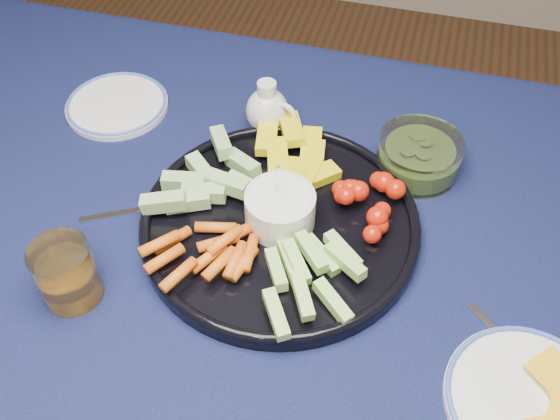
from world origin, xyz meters
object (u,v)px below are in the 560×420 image
(pickle_bowl, at_px, (418,157))
(side_plate_extra, at_px, (117,105))
(creamer_pitcher, at_px, (268,111))
(dining_table, at_px, (206,285))
(cheese_plate, at_px, (530,401))
(juice_tumbler, at_px, (68,276))
(crudite_platter, at_px, (278,218))

(pickle_bowl, bearing_deg, side_plate_extra, 178.46)
(creamer_pitcher, height_order, pickle_bowl, creamer_pitcher)
(dining_table, xyz_separation_m, cheese_plate, (0.45, -0.11, 0.10))
(creamer_pitcher, bearing_deg, pickle_bowl, -6.24)
(side_plate_extra, bearing_deg, juice_tumbler, -73.09)
(creamer_pitcher, distance_m, cheese_plate, 0.58)
(crudite_platter, relative_size, creamer_pitcher, 4.11)
(cheese_plate, height_order, juice_tumbler, juice_tumbler)
(pickle_bowl, bearing_deg, cheese_plate, -63.53)
(dining_table, height_order, pickle_bowl, pickle_bowl)
(cheese_plate, height_order, side_plate_extra, cheese_plate)
(pickle_bowl, height_order, side_plate_extra, pickle_bowl)
(creamer_pitcher, distance_m, juice_tumbler, 0.42)
(dining_table, height_order, side_plate_extra, side_plate_extra)
(dining_table, relative_size, juice_tumbler, 17.87)
(dining_table, distance_m, crudite_platter, 0.16)
(dining_table, distance_m, creamer_pitcher, 0.30)
(dining_table, height_order, creamer_pitcher, creamer_pitcher)
(creamer_pitcher, distance_m, side_plate_extra, 0.28)
(creamer_pitcher, relative_size, pickle_bowl, 0.75)
(dining_table, relative_size, crudite_platter, 4.11)
(cheese_plate, relative_size, side_plate_extra, 1.13)
(dining_table, xyz_separation_m, side_plate_extra, (-0.25, 0.26, 0.10))
(pickle_bowl, xyz_separation_m, juice_tumbler, (-0.41, -0.36, 0.01))
(dining_table, height_order, crudite_platter, crudite_platter)
(pickle_bowl, height_order, juice_tumbler, juice_tumbler)
(creamer_pitcher, xyz_separation_m, juice_tumbler, (-0.16, -0.39, -0.00))
(crudite_platter, bearing_deg, creamer_pitcher, 109.99)
(creamer_pitcher, xyz_separation_m, cheese_plate, (0.43, -0.39, -0.03))
(creamer_pitcher, relative_size, juice_tumbler, 1.06)
(side_plate_extra, bearing_deg, creamer_pitcher, 2.85)
(cheese_plate, xyz_separation_m, juice_tumbler, (-0.59, -0.00, 0.03))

